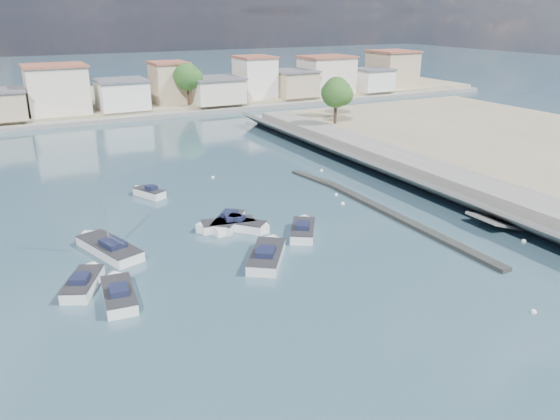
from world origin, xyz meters
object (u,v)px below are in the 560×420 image
motorboat_f (148,193)px  motorboat_h (267,255)px  motorboat_a (119,294)px  motorboat_c (225,225)px  motorboat_e (84,283)px  motorboat_b (303,230)px  motorboat_g (244,226)px  motorboat_d (227,223)px  sailboat (107,247)px

motorboat_f → motorboat_h: same height
motorboat_a → motorboat_c: same height
motorboat_e → motorboat_b: bearing=4.5°
motorboat_c → motorboat_b: bearing=-35.6°
motorboat_c → motorboat_g: bearing=-30.3°
motorboat_b → motorboat_g: size_ratio=1.14×
motorboat_d → motorboat_g: bearing=-50.4°
motorboat_h → sailboat: sailboat is taller
motorboat_a → motorboat_f: same height
motorboat_b → motorboat_d: size_ratio=1.05×
motorboat_a → motorboat_c: size_ratio=1.06×
motorboat_f → sailboat: (-6.63, -12.53, 0.03)m
sailboat → motorboat_h: bearing=-33.9°
motorboat_c → motorboat_e: same height
motorboat_a → motorboat_h: 11.81m
motorboat_b → motorboat_c: same height
motorboat_c → motorboat_f: size_ratio=1.35×
motorboat_d → sailboat: bearing=-177.2°
motorboat_d → motorboat_g: size_ratio=1.08×
motorboat_g → motorboat_d: bearing=129.6°
motorboat_b → motorboat_g: same height
motorboat_b → motorboat_c: bearing=144.4°
motorboat_b → motorboat_h: size_ratio=0.84×
motorboat_b → motorboat_e: size_ratio=0.99×
motorboat_c → motorboat_f: 13.01m
motorboat_c → motorboat_f: (-3.72, 12.47, -0.00)m
sailboat → motorboat_d: bearing=2.8°
motorboat_f → motorboat_g: (5.14, -13.30, 0.00)m
motorboat_e → sailboat: bearing=64.1°
motorboat_e → sailboat: 6.10m
motorboat_b → motorboat_f: same height
motorboat_b → motorboat_f: 19.05m
motorboat_f → sailboat: size_ratio=0.44×
motorboat_e → motorboat_h: (13.59, -1.84, 0.00)m
motorboat_a → motorboat_g: (12.62, 7.50, 0.00)m
motorboat_c → motorboat_h: 7.41m
motorboat_b → motorboat_f: (-9.42, 16.56, 0.00)m
motorboat_e → motorboat_g: size_ratio=1.15×
motorboat_c → sailboat: (-10.35, -0.06, 0.03)m
motorboat_e → motorboat_h: same height
motorboat_d → motorboat_g: same height
sailboat → motorboat_b: bearing=-14.1°
motorboat_d → motorboat_h: 7.85m
motorboat_c → sailboat: bearing=-179.7°
motorboat_a → motorboat_c: bearing=36.6°
motorboat_b → motorboat_e: (-18.72, -1.46, 0.00)m
motorboat_c → motorboat_g: 1.64m
motorboat_b → sailboat: bearing=165.9°
sailboat → motorboat_c: bearing=0.3°
motorboat_e → motorboat_g: bearing=18.1°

